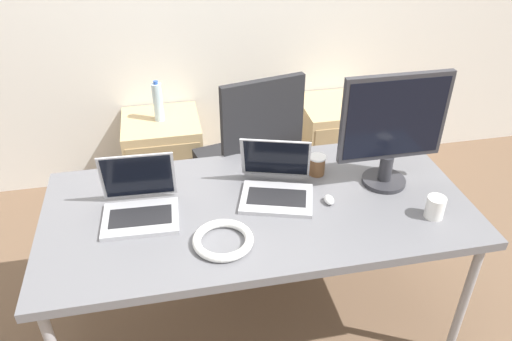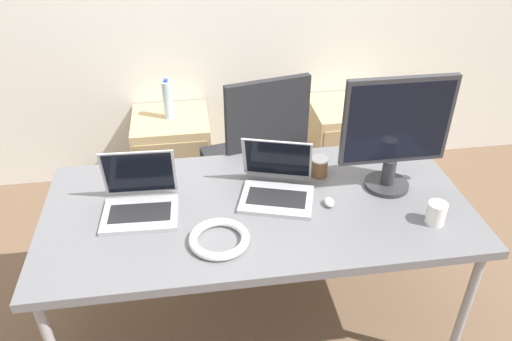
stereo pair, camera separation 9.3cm
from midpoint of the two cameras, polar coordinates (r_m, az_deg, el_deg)
name	(u,v)px [view 2 (the right image)]	position (r m, az deg, el deg)	size (l,w,h in m)	color
ground_plane	(257,319)	(2.68, 1.19, -16.60)	(14.00, 14.00, 0.00)	brown
desk	(257,213)	(2.19, 1.39, -4.88)	(1.83, 0.87, 0.74)	slate
office_chair	(254,177)	(2.90, 0.74, -0.79)	(0.57, 0.61, 1.10)	#232326
cabinet_left	(174,156)	(3.40, -8.61, 1.68)	(0.49, 0.48, 0.57)	tan
cabinet_right	(345,143)	(3.57, 10.82, 3.14)	(0.49, 0.48, 0.57)	tan
water_bottle	(168,100)	(3.21, -9.22, 7.96)	(0.06, 0.06, 0.27)	silver
laptop_left	(140,200)	(2.15, -11.92, -3.33)	(0.32, 0.28, 0.25)	#ADADB2
laptop_right	(277,185)	(2.20, 3.60, -1.71)	(0.37, 0.38, 0.24)	#ADADB2
monitor	(396,132)	(2.22, 16.84, 4.25)	(0.47, 0.20, 0.53)	#2D2D33
mouse	(329,202)	(2.18, 9.57, -3.60)	(0.04, 0.06, 0.03)	silver
coffee_cup_white	(436,213)	(2.19, 21.07, -4.59)	(0.08, 0.08, 0.10)	white
coffee_cup_brown	(319,167)	(2.35, 8.39, 0.41)	(0.08, 0.08, 0.09)	brown
cable_coil	(219,239)	(1.97, -2.87, -7.82)	(0.24, 0.24, 0.03)	white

